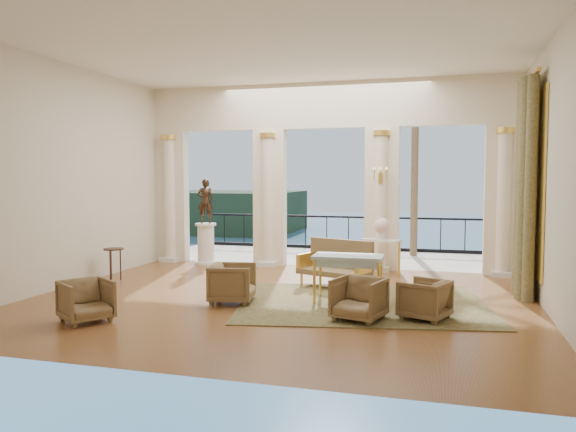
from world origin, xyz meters
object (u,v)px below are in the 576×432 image
(armchair_a, at_px, (86,299))
(statue, at_px, (205,201))
(armchair_b, at_px, (359,297))
(settee, at_px, (337,264))
(game_table, at_px, (348,260))
(armchair_d, at_px, (232,281))
(console_table, at_px, (382,246))
(side_table, at_px, (114,253))
(pedestal, at_px, (206,245))
(armchair_c, at_px, (424,298))

(armchair_a, bearing_deg, statue, 39.64)
(armchair_a, xyz_separation_m, armchair_b, (4.03, 1.21, 0.01))
(settee, xyz_separation_m, game_table, (0.44, -1.22, 0.28))
(armchair_b, bearing_deg, armchair_d, -179.19)
(armchair_b, xyz_separation_m, game_table, (-0.38, 1.23, 0.38))
(statue, height_order, console_table, statue)
(settee, distance_m, statue, 4.47)
(side_table, bearing_deg, settee, 6.01)
(armchair_a, xyz_separation_m, game_table, (3.65, 2.45, 0.40))
(armchair_d, height_order, settee, settee)
(armchair_d, bearing_deg, game_table, -82.81)
(armchair_b, height_order, armchair_d, armchair_d)
(armchair_b, relative_size, statue, 0.66)
(statue, bearing_deg, armchair_b, 115.91)
(statue, xyz_separation_m, console_table, (4.50, -0.45, -0.93))
(settee, distance_m, side_table, 4.81)
(armchair_d, xyz_separation_m, side_table, (-3.26, 1.34, 0.21))
(armchair_a, distance_m, pedestal, 5.78)
(armchair_a, bearing_deg, pedestal, 39.64)
(armchair_b, bearing_deg, console_table, 106.98)
(armchair_a, bearing_deg, console_table, -2.65)
(statue, bearing_deg, console_table, 154.74)
(pedestal, bearing_deg, armchair_d, -59.96)
(settee, bearing_deg, game_table, -49.44)
(game_table, xyz_separation_m, console_table, (0.28, 2.85, -0.07))
(armchair_d, bearing_deg, pedestal, 19.80)
(statue, bearing_deg, armchair_a, 76.17)
(armchair_b, height_order, settee, settee)
(armchair_d, relative_size, game_table, 0.62)
(armchair_b, height_order, side_table, armchair_b)
(armchair_b, height_order, game_table, game_table)
(game_table, xyz_separation_m, statue, (-4.23, 3.30, 0.86))
(armchair_b, distance_m, statue, 6.58)
(armchair_d, distance_m, game_table, 2.09)
(armchair_c, bearing_deg, console_table, -142.10)
(armchair_b, height_order, console_table, console_table)
(armchair_a, bearing_deg, armchair_c, -38.85)
(armchair_a, relative_size, settee, 0.45)
(armchair_c, distance_m, pedestal, 6.99)
(settee, xyz_separation_m, statue, (-3.79, 2.08, 1.14))
(armchair_d, height_order, console_table, console_table)
(armchair_c, xyz_separation_m, side_table, (-6.58, 1.61, 0.25))
(armchair_c, bearing_deg, armchair_a, -50.97)
(armchair_a, distance_m, side_table, 3.54)
(armchair_b, relative_size, game_table, 0.59)
(settee, xyz_separation_m, side_table, (-4.78, -0.50, 0.12))
(armchair_b, bearing_deg, statue, 150.99)
(armchair_c, distance_m, armchair_d, 3.33)
(pedestal, xyz_separation_m, statue, (0.00, -0.00, 1.11))
(game_table, height_order, statue, statue)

